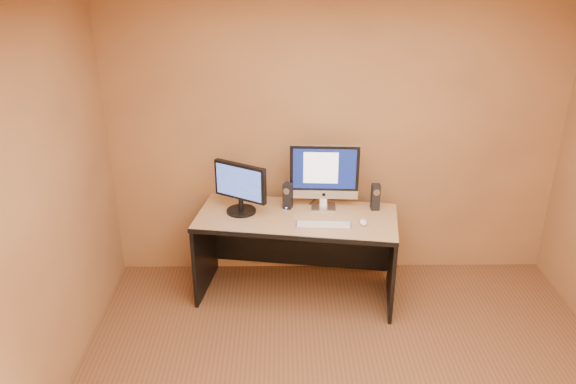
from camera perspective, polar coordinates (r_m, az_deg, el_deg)
name	(u,v)px	position (r m, az deg, el deg)	size (l,w,h in m)	color
walls	(369,252)	(3.14, 8.18, -6.02)	(4.00, 4.00, 2.60)	#A17141
ceiling	(385,4)	(2.75, 9.82, 18.26)	(4.00, 4.00, 0.00)	white
desk	(296,256)	(4.89, 0.85, -6.52)	(1.67, 0.73, 0.77)	#AD7D56
imac	(324,177)	(4.75, 3.71, 1.56)	(0.59, 0.22, 0.57)	silver
second_monitor	(241,188)	(4.70, -4.85, 0.36)	(0.50, 0.25, 0.44)	black
speaker_left	(288,196)	(4.80, -0.02, -0.39)	(0.07, 0.07, 0.23)	black
speaker_right	(375,197)	(4.84, 8.88, -0.49)	(0.07, 0.07, 0.23)	black
keyboard	(323,225)	(4.55, 3.62, -3.35)	(0.45, 0.12, 0.02)	silver
mouse	(363,222)	(4.60, 7.65, -3.04)	(0.06, 0.11, 0.04)	white
cable_a	(328,203)	(4.94, 4.10, -1.11)	(0.01, 0.01, 0.23)	black
cable_b	(314,201)	(4.98, 2.61, -0.88)	(0.01, 0.01, 0.19)	black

